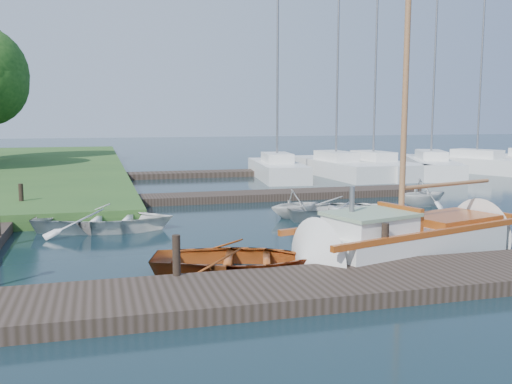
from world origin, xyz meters
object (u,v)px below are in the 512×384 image
object	(u,v)px
tender_a	(105,216)
marina_boat_2	(277,168)
tender_b	(296,202)
mooring_post_5	(21,195)
dinghy	(239,255)
marina_boat_5	(431,165)
tender_d	(423,191)
marina_boat_6	(476,163)
tender_c	(345,207)
mooring_post_1	(176,255)
marina_boat_3	(336,166)
sailboat	(411,241)
mooring_post_2	(385,242)
marina_boat_4	(373,166)

from	to	relation	value
tender_a	marina_boat_2	xyz separation A→B (m)	(9.37, 12.47, 0.15)
tender_b	mooring_post_5	bearing A→B (deg)	52.45
dinghy	marina_boat_5	distance (m)	24.02
tender_b	tender_d	xyz separation A→B (m)	(5.45, 0.98, 0.06)
tender_b	marina_boat_2	size ratio (longest dim) A/B	0.20
dinghy	marina_boat_2	world-z (taller)	marina_boat_2
marina_boat_5	marina_boat_6	xyz separation A→B (m)	(3.30, 0.20, -0.00)
tender_c	marina_boat_2	size ratio (longest dim) A/B	0.39
mooring_post_1	marina_boat_3	bearing A→B (deg)	58.76
sailboat	marina_boat_5	size ratio (longest dim) A/B	0.82
mooring_post_5	dinghy	xyz separation A→B (m)	(5.47, -9.08, -0.31)
tender_a	mooring_post_5	bearing A→B (deg)	50.41
marina_boat_3	mooring_post_2	bearing A→B (deg)	156.50
marina_boat_5	dinghy	bearing A→B (deg)	160.72
tender_b	marina_boat_6	world-z (taller)	marina_boat_6
tender_b	marina_boat_3	bearing A→B (deg)	-48.59
sailboat	tender_d	world-z (taller)	sailboat
mooring_post_2	marina_boat_2	bearing A→B (deg)	79.28
tender_b	tender_c	distance (m)	1.66
tender_a	tender_d	xyz separation A→B (m)	(11.70, 1.57, 0.16)
mooring_post_1	tender_a	size ratio (longest dim) A/B	0.20
dinghy	marina_boat_6	size ratio (longest dim) A/B	0.34
sailboat	marina_boat_3	world-z (taller)	marina_boat_3
tender_b	marina_boat_3	distance (m)	14.09
tender_c	marina_boat_5	xyz separation A→B (m)	(11.10, 12.38, 0.17)
tender_b	marina_boat_4	xyz separation A→B (m)	(8.94, 11.86, 0.03)
dinghy	tender_d	bearing A→B (deg)	-35.13
mooring_post_5	marina_boat_2	world-z (taller)	marina_boat_2
mooring_post_1	tender_c	distance (m)	9.08
sailboat	marina_boat_3	distance (m)	19.06
marina_boat_6	tender_c	bearing A→B (deg)	106.81
mooring_post_2	tender_c	bearing A→B (deg)	72.94
tender_b	marina_boat_4	distance (m)	14.86
mooring_post_1	marina_boat_3	world-z (taller)	marina_boat_3
mooring_post_5	marina_boat_4	world-z (taller)	marina_boat_4
mooring_post_2	tender_d	size ratio (longest dim) A/B	0.36
mooring_post_1	marina_boat_6	world-z (taller)	marina_boat_6
sailboat	dinghy	xyz separation A→B (m)	(-4.44, -0.39, 0.04)
mooring_post_1	tender_a	world-z (taller)	mooring_post_1
sailboat	tender_c	world-z (taller)	sailboat
mooring_post_5	dinghy	world-z (taller)	mooring_post_5
sailboat	marina_boat_3	bearing A→B (deg)	55.80
tender_c	marina_boat_6	distance (m)	19.12
mooring_post_1	dinghy	xyz separation A→B (m)	(1.47, 0.92, -0.31)
mooring_post_2	marina_boat_5	distance (m)	22.85
tender_a	marina_boat_5	xyz separation A→B (m)	(18.84, 12.23, 0.15)
mooring_post_2	tender_a	size ratio (longest dim) A/B	0.20
tender_c	mooring_post_2	bearing A→B (deg)	168.83
sailboat	marina_boat_5	xyz separation A→B (m)	(11.64, 17.45, 0.23)
marina_boat_4	marina_boat_5	size ratio (longest dim) A/B	0.83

